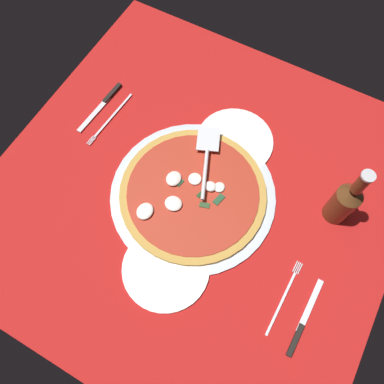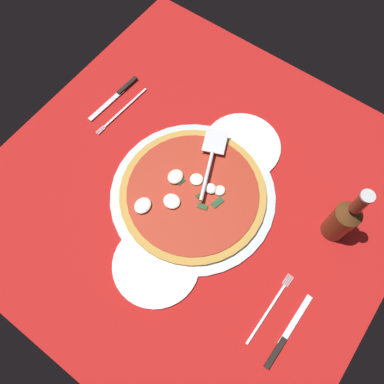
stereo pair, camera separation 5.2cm
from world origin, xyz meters
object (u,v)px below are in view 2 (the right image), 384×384
Objects in this scene: place_setting_near at (120,103)px; beer_bottle at (344,219)px; dinner_plate_left at (242,146)px; pizza at (191,193)px; dinner_plate_right at (156,264)px; place_setting_far at (277,323)px; pizza_server at (211,159)px.

place_setting_near is 0.98× the size of beer_bottle.
pizza is at bearing -7.88° from dinner_plate_left.
dinner_plate_left is at bearing -178.16° from dinner_plate_right.
place_setting_near is 1.03× the size of place_setting_far.
dinner_plate_left is 1.01× the size of place_setting_far.
place_setting_near is (-1.19, -33.59, -3.66)cm from pizza_server.
pizza is 1.80× the size of pizza_server.
place_setting_near reaches higher than dinner_plate_right.
pizza is (20.30, -2.81, 1.21)cm from dinner_plate_left.
beer_bottle reaches higher than dinner_plate_right.
pizza_server is at bearing 56.50° from place_setting_far.
dinner_plate_right is 1.00× the size of place_setting_far.
place_setting_far is (14.54, 35.35, -1.36)cm from pizza.
place_setting_near and place_setting_far have the same top height.
place_setting_far is at bearing 73.39° from place_setting_near.
dinner_plate_right is at bearing 101.15° from place_setting_far.
pizza reaches higher than place_setting_near.
dinner_plate_left is at bearing -102.11° from beer_bottle.
dinner_plate_left and dinner_plate_right have the same top height.
beer_bottle is at bearing -108.10° from pizza_server.
place_setting_far reaches higher than dinner_plate_right.
pizza_server is at bearing -84.98° from beer_bottle.
dinner_plate_left is 47.67cm from place_setting_far.
dinner_plate_right is 0.96× the size of beer_bottle.
beer_bottle is at bearing 137.40° from dinner_plate_right.
pizza is 36.42cm from place_setting_near.
pizza_server is 0.98× the size of place_setting_near.
beer_bottle reaches higher than dinner_plate_left.
place_setting_far is at bearing 100.36° from dinner_plate_right.
dinner_plate_right is 0.98× the size of place_setting_near.
pizza is 10.53cm from pizza_server.
pizza_server reaches higher than place_setting_far.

